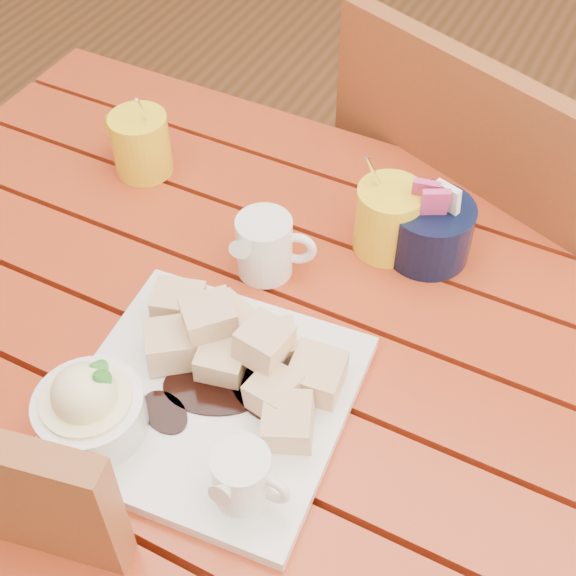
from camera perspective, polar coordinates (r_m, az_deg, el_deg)
The scene contains 7 objects.
table at distance 1.03m, azimuth -0.48°, elevation -7.19°, with size 1.20×0.79×0.75m.
dessert_plate at distance 0.86m, azimuth -7.19°, elevation -7.39°, with size 0.31×0.31×0.12m.
coffee_mug_left at distance 1.15m, azimuth -10.51°, elevation 10.14°, with size 0.11×0.08×0.13m.
coffee_mug_right at distance 1.01m, azimuth 7.26°, elevation 4.86°, with size 0.12×0.08×0.14m.
cream_pitcher at distance 0.98m, azimuth -1.61°, elevation 3.01°, with size 0.10×0.09×0.08m.
sugar_caddy at distance 1.02m, azimuth 10.07°, elevation 4.13°, with size 0.11×0.11×0.12m.
chair_far at distance 1.40m, azimuth 13.17°, elevation 2.85°, with size 0.57×0.57×0.93m.
Camera 1 is at (0.28, -0.52, 1.48)m, focal length 50.00 mm.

